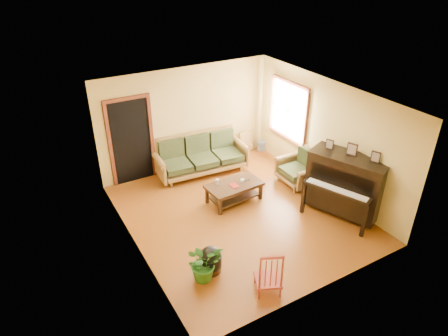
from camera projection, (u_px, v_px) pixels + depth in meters
floor at (239, 214)px, 8.58m from camera, size 5.00×5.00×0.00m
doorway at (131, 142)px, 9.33m from camera, size 1.08×0.16×2.05m
window at (289, 110)px, 9.80m from camera, size 0.12×1.36×1.46m
sofa at (202, 155)px, 9.91m from camera, size 2.34×1.13×0.97m
coffee_table at (234, 192)px, 8.91m from camera, size 1.26×0.74×0.44m
armchair at (298, 167)px, 9.46m from camera, size 0.85×0.90×0.89m
piano at (345, 185)px, 8.29m from camera, size 1.43×1.78×1.37m
footstool at (211, 262)px, 7.00m from camera, size 0.45×0.45×0.38m
red_chair at (269, 270)px, 6.48m from camera, size 0.56×0.58×0.88m
leaning_frame at (246, 141)px, 10.99m from camera, size 0.50×0.26×0.66m
ceramic_crock at (261, 146)px, 11.18m from camera, size 0.24×0.24×0.26m
potted_plant at (204, 262)px, 6.76m from camera, size 0.66×0.58×0.69m
book at (231, 187)px, 8.68m from camera, size 0.16×0.21×0.02m
candle at (217, 182)px, 8.75m from camera, size 0.09×0.09×0.13m
glass_jar at (242, 180)px, 8.88m from camera, size 0.11×0.11×0.06m
remote at (246, 180)px, 8.92m from camera, size 0.16×0.05×0.02m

